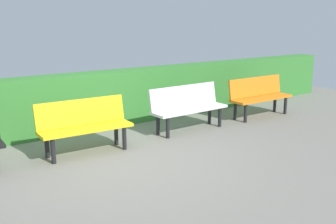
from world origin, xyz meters
The scene contains 5 objects.
ground_plane centered at (0.00, 0.00, 0.00)m, with size 17.10×17.10×0.00m, color gray.
bench_orange centered at (-3.99, -0.76, 0.48)m, with size 1.60×0.45×0.86m.
bench_white centered at (-2.01, -0.82, 0.48)m, with size 1.63×0.50×0.86m.
bench_yellow centered at (0.18, -0.72, 0.48)m, with size 1.51×0.51×0.86m.
hedge_row centered at (-0.91, -2.05, 0.55)m, with size 13.10×0.51×1.10m, color #387F33.
Camera 1 is at (2.70, 5.04, 2.12)m, focal length 42.46 mm.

